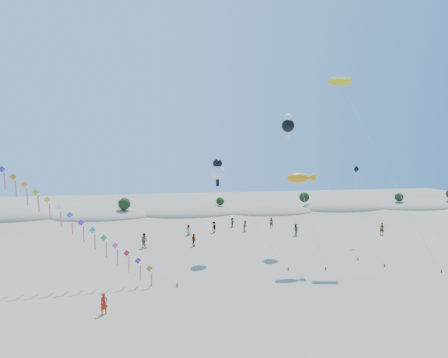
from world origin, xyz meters
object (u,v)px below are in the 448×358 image
Objects in this scene: kite_train at (15,179)px; flyer_foreground at (104,304)px; fish_kite at (301,178)px; parafoil_kite at (341,84)px.

flyer_foreground is (8.54, -8.09, -8.83)m from kite_train.
fish_kite is 0.48× the size of parafoil_kite.
parafoil_kite is 12.74× the size of flyer_foreground.
kite_train is 27.31m from fish_kite.
kite_train is at bearing 104.57° from flyer_foreground.
parafoil_kite is 33.41m from flyer_foreground.
kite_train is at bearing -179.40° from fish_kite.
parafoil_kite reaches higher than flyer_foreground.
parafoil_kite is at bearing 29.79° from fish_kite.
parafoil_kite reaches higher than kite_train.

